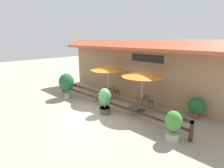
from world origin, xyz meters
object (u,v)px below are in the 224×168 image
object	(u,v)px
patio_umbrella_near	(108,67)
potted_plant_broad_leaf	(67,83)
potted_plant_entrance_palm	(105,100)
potted_plant_small_flowering	(173,125)
dining_table_near	(108,91)
potted_plant_tall_tropical	(196,107)
chair_near_streetside	(101,95)
chair_middle_streetside	(133,106)
chair_near_wallside	(115,91)
dining_table_middle	(141,101)
chair_middle_wallside	(148,100)
patio_umbrella_middle	(143,73)

from	to	relation	value
patio_umbrella_near	potted_plant_broad_leaf	xyz separation A→B (m)	(-2.34, -1.95, -1.18)
potted_plant_entrance_palm	patio_umbrella_near	bearing A→B (deg)	131.29
potted_plant_broad_leaf	potted_plant_small_flowering	bearing A→B (deg)	0.65
dining_table_near	potted_plant_tall_tropical	distance (m)	5.86
chair_near_streetside	chair_middle_streetside	distance (m)	2.89
dining_table_near	potted_plant_broad_leaf	distance (m)	3.09
chair_near_streetside	potted_plant_broad_leaf	size ratio (longest dim) A/B	0.46
patio_umbrella_near	potted_plant_small_flowering	xyz separation A→B (m)	(5.82, -1.85, -1.57)
chair_near_wallside	potted_plant_small_flowering	world-z (taller)	potted_plant_small_flowering
chair_near_wallside	potted_plant_entrance_palm	distance (m)	3.19
dining_table_middle	potted_plant_entrance_palm	world-z (taller)	potted_plant_entrance_palm
patio_umbrella_near	chair_middle_streetside	world-z (taller)	patio_umbrella_near
chair_near_wallside	potted_plant_small_flowering	xyz separation A→B (m)	(5.79, -2.59, 0.27)
potted_plant_entrance_palm	potted_plant_broad_leaf	xyz separation A→B (m)	(-4.06, 0.01, 0.28)
patio_umbrella_near	potted_plant_entrance_palm	distance (m)	2.98
dining_table_middle	chair_middle_wallside	world-z (taller)	chair_middle_wallside
chair_near_streetside	potted_plant_entrance_palm	world-z (taller)	potted_plant_entrance_palm
patio_umbrella_near	dining_table_near	size ratio (longest dim) A/B	2.72
patio_umbrella_middle	chair_near_streetside	bearing A→B (deg)	-168.24
chair_middle_streetside	potted_plant_entrance_palm	distance (m)	1.70
chair_near_streetside	potted_plant_entrance_palm	size ratio (longest dim) A/B	0.55
patio_umbrella_near	patio_umbrella_middle	world-z (taller)	same
dining_table_middle	chair_middle_wallside	distance (m)	0.72
potted_plant_small_flowering	potted_plant_entrance_palm	size ratio (longest dim) A/B	0.88
patio_umbrella_middle	chair_middle_streetside	size ratio (longest dim) A/B	2.97
potted_plant_tall_tropical	dining_table_near	bearing A→B (deg)	-169.07
dining_table_middle	potted_plant_tall_tropical	size ratio (longest dim) A/B	0.79
dining_table_middle	potted_plant_tall_tropical	bearing A→B (deg)	23.92
potted_plant_broad_leaf	chair_near_streetside	bearing A→B (deg)	27.18
dining_table_middle	chair_middle_wallside	size ratio (longest dim) A/B	1.09
patio_umbrella_near	chair_near_wallside	bearing A→B (deg)	87.38
patio_umbrella_middle	chair_near_wallside	bearing A→B (deg)	164.07
chair_near_wallside	chair_middle_streetside	size ratio (longest dim) A/B	1.00
chair_near_wallside	chair_middle_wallside	world-z (taller)	same
dining_table_near	potted_plant_entrance_palm	size ratio (longest dim) A/B	0.60
dining_table_middle	potted_plant_tall_tropical	xyz separation A→B (m)	(2.76, 1.22, 0.07)
patio_umbrella_middle	chair_middle_streetside	bearing A→B (deg)	-95.32
patio_umbrella_near	chair_middle_wallside	distance (m)	3.57
dining_table_near	potted_plant_tall_tropical	bearing A→B (deg)	10.93
chair_middle_wallside	potted_plant_small_flowering	bearing A→B (deg)	152.58
potted_plant_tall_tropical	chair_middle_wallside	bearing A→B (deg)	-169.38
potted_plant_tall_tropical	chair_near_wallside	bearing A→B (deg)	-176.20
chair_middle_streetside	dining_table_middle	bearing A→B (deg)	85.22
chair_near_streetside	patio_umbrella_middle	distance (m)	3.54
chair_middle_wallside	chair_middle_streetside	bearing A→B (deg)	100.59
chair_middle_wallside	potted_plant_broad_leaf	world-z (taller)	potted_plant_broad_leaf
chair_middle_streetside	potted_plant_entrance_palm	world-z (taller)	potted_plant_entrance_palm
chair_middle_wallside	potted_plant_broad_leaf	distance (m)	5.95
potted_plant_small_flowering	dining_table_near	bearing A→B (deg)	162.34
dining_table_near	patio_umbrella_middle	bearing A→B (deg)	-2.17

